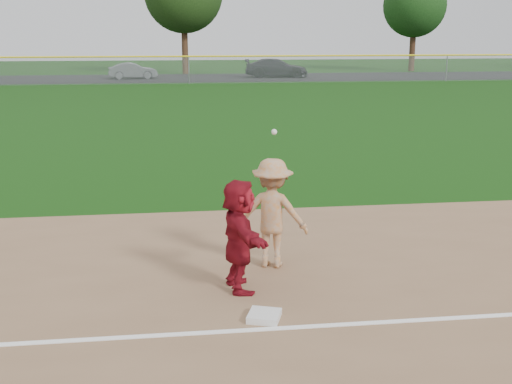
{
  "coord_description": "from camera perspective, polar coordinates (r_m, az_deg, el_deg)",
  "views": [
    {
      "loc": [
        -1.29,
        -8.42,
        3.82
      ],
      "look_at": [
        0.0,
        1.5,
        1.3
      ],
      "focal_mm": 45.0,
      "sensor_mm": 36.0,
      "label": 1
    }
  ],
  "objects": [
    {
      "name": "ground",
      "position": [
        9.34,
        1.21,
        -10.01
      ],
      "size": [
        160.0,
        160.0,
        0.0
      ],
      "primitive_type": "plane",
      "color": "#113B0B",
      "rests_on": "ground"
    },
    {
      "name": "foul_line",
      "position": [
        8.61,
        2.02,
        -12.02
      ],
      "size": [
        60.0,
        0.1,
        0.01
      ],
      "primitive_type": "cube",
      "color": "white",
      "rests_on": "infield_dirt"
    },
    {
      "name": "parking_asphalt",
      "position": [
        54.57,
        -6.14,
        10.04
      ],
      "size": [
        120.0,
        10.0,
        0.01
      ],
      "primitive_type": "cube",
      "color": "black",
      "rests_on": "ground"
    },
    {
      "name": "first_base",
      "position": [
        8.85,
        0.74,
        -10.96
      ],
      "size": [
        0.53,
        0.53,
        0.09
      ],
      "primitive_type": "cube",
      "rotation": [
        0.0,
        0.0,
        -0.34
      ],
      "color": "silver",
      "rests_on": "infield_dirt"
    },
    {
      "name": "base_runner",
      "position": [
        9.54,
        -1.5,
        -3.86
      ],
      "size": [
        0.7,
        1.64,
        1.71
      ],
      "primitive_type": "imported",
      "rotation": [
        0.0,
        0.0,
        1.7
      ],
      "color": "maroon",
      "rests_on": "infield_dirt"
    },
    {
      "name": "car_mid",
      "position": [
        54.27,
        -10.9,
        10.54
      ],
      "size": [
        4.06,
        1.93,
        1.28
      ],
      "primitive_type": "imported",
      "rotation": [
        0.0,
        0.0,
        1.72
      ],
      "color": "#56595D",
      "rests_on": "parking_asphalt"
    },
    {
      "name": "car_right",
      "position": [
        55.1,
        1.82,
        10.96
      ],
      "size": [
        5.53,
        2.79,
        1.54
      ],
      "primitive_type": "imported",
      "rotation": [
        0.0,
        0.0,
        1.45
      ],
      "color": "black",
      "rests_on": "parking_asphalt"
    },
    {
      "name": "first_base_play",
      "position": [
        10.49,
        1.47,
        -1.88
      ],
      "size": [
        1.33,
        1.3,
        2.4
      ],
      "color": "#9C9C9F",
      "rests_on": "infield_dirt"
    },
    {
      "name": "outfield_fence",
      "position": [
        48.48,
        -6.02,
        11.86
      ],
      "size": [
        110.0,
        0.12,
        110.0
      ],
      "color": "#999EA0",
      "rests_on": "ground"
    },
    {
      "name": "tree_3",
      "position": [
        65.55,
        13.94,
        15.78
      ],
      "size": [
        6.0,
        6.0,
        9.19
      ],
      "color": "#362013",
      "rests_on": "ground"
    }
  ]
}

